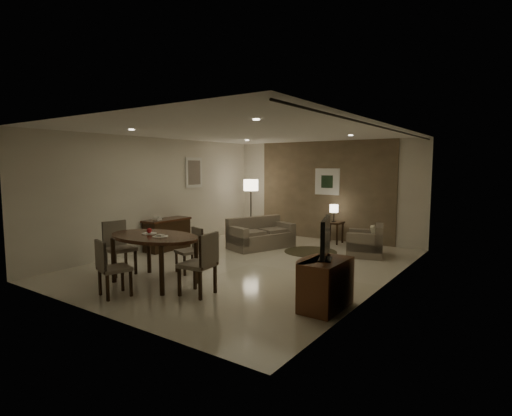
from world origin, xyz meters
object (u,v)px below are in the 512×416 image
Objects in this scene: chair_right at (197,264)px; floor_lamp at (251,208)px; console_desk at (167,234)px; tv_cabinet at (326,284)px; chair_far at (188,251)px; dining_table at (155,259)px; sofa at (261,233)px; armchair at (365,240)px; side_table at (333,232)px; chair_left at (120,248)px; chair_near at (115,268)px.

floor_lamp reaches higher than chair_right.
console_desk is at bearing -131.75° from chair_right.
tv_cabinet is 1.06× the size of chair_far.
tv_cabinet is at bearing 100.65° from chair_right.
dining_table is 1.12× the size of sofa.
chair_far reaches higher than armchair.
tv_cabinet is 4.33m from sofa.
side_table is at bearing 45.81° from console_desk.
tv_cabinet is 0.91× the size of chair_right.
chair_right is at bearing -2.48° from dining_table.
console_desk is 0.73× the size of floor_lamp.
chair_left is 1.22× the size of armchair.
side_table is (1.23, 1.58, -0.09)m from sofa.
sofa is at bearing 92.75° from dining_table.
console_desk is 1.34× the size of chair_near.
sofa is at bearing -127.85° from side_table.
chair_far is 1.37m from chair_right.
side_table is (2.02, 5.10, -0.21)m from chair_left.
chair_near is 5.68m from floor_lamp.
side_table is at bearing 173.36° from chair_right.
chair_right is (1.05, -0.87, 0.07)m from chair_far.
chair_near is at bearing -154.87° from tv_cabinet.
chair_far is (-0.04, 1.65, -0.02)m from chair_near.
tv_cabinet is 1.01× the size of chair_near.
floor_lamp is (-0.34, 4.67, 0.33)m from chair_left.
chair_far is at bearing -51.31° from armchair.
side_table is (1.06, 5.11, -0.13)m from dining_table.
dining_table is (1.92, -2.05, 0.04)m from console_desk.
chair_far reaches higher than sofa.
chair_near is 1.31m from chair_left.
armchair is 0.49× the size of floor_lamp.
floor_lamp is at bearing -115.63° from armchair.
chair_left is at bearing -85.83° from floor_lamp.
chair_far is at bearing 174.66° from tv_cabinet.
armchair is at bearing -39.19° from side_table.
chair_left is at bearing -121.53° from chair_far.
tv_cabinet is at bearing -17.05° from console_desk.
chair_far is at bearing -136.22° from chair_right.
dining_table is 0.97m from chair_left.
floor_lamp reaches higher than chair_near.
armchair is at bearing 61.35° from dining_table.
console_desk is 1.42× the size of chair_far.
floor_lamp is at bearing 76.83° from console_desk.
chair_right is (2.01, -0.06, 0.00)m from chair_left.
tv_cabinet is at bearing -113.74° from sofa.
chair_far is 0.86× the size of chair_left.
dining_table is 0.83m from chair_far.
chair_near is 0.56× the size of sofa.
sofa is at bearing 136.47° from tv_cabinet.
dining_table is 0.83m from chair_near.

